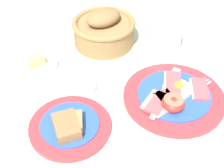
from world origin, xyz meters
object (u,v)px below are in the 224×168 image
Objects in this scene: teaspoon_by_saucer at (200,67)px; teaspoon_near_cup at (85,75)px; bread_plate at (70,126)px; butter_dish at (37,65)px; bread_basket at (104,29)px; sugar_cup at (165,36)px; teaspoon_stray at (192,65)px; breakfast_plate at (174,96)px; fork_on_cloth at (174,161)px.

teaspoon_by_saucer and teaspoon_near_cup have the same top height.
bread_plate is 0.24m from butter_dish.
bread_basket is 0.17m from teaspoon_near_cup.
teaspoon_by_saucer is (0.40, -0.16, -0.00)m from butter_dish.
bread_plate is 1.91× the size of sugar_cup.
teaspoon_near_cup and teaspoon_stray have the same top height.
teaspoon_stray is at bearing -45.69° from bread_basket.
butter_dish reaches higher than teaspoon_by_saucer.
bread_basket is 1.07× the size of teaspoon_stray.
breakfast_plate is at bearing 0.70° from bread_plate.
teaspoon_stray is (0.03, -0.11, -0.03)m from sugar_cup.
bread_basket reaches higher than breakfast_plate.
bread_plate is 0.34m from bread_basket.
teaspoon_near_cup is at bearing 138.65° from breakfast_plate.
teaspoon_near_cup is at bearing -36.97° from butter_dish.
sugar_cup is at bearing 92.85° from teaspoon_near_cup.
breakfast_plate is 1.35× the size of bread_plate.
teaspoon_near_cup is (0.11, -0.08, -0.00)m from butter_dish.
teaspoon_stray is at bearing -52.60° from teaspoon_by_saucer.
bread_plate is 0.96× the size of fork_on_cloth.
fork_on_cloth is at bearing -41.02° from bread_plate.
sugar_cup reaches higher than teaspoon_near_cup.
bread_plate is 0.99× the size of bread_basket.
sugar_cup reaches higher than breakfast_plate.
butter_dish is 0.57× the size of teaspoon_near_cup.
teaspoon_near_cup is at bearing -127.35° from bread_basket.
bread_plate is at bearing -121.92° from bread_basket.
butter_dish is at bearing 140.26° from breakfast_plate.
bread_basket is (0.18, 0.28, 0.03)m from bread_plate.
teaspoon_stray is (-0.01, 0.01, 0.00)m from teaspoon_by_saucer.
fork_on_cloth is at bearing 9.56° from teaspoon_near_cup.
butter_dish is at bearing 174.20° from sugar_cup.
breakfast_plate reaches higher than teaspoon_stray.
fork_on_cloth is at bearing -90.52° from bread_basket.
butter_dish is at bearing -134.33° from teaspoon_near_cup.
teaspoon_stray is 0.31m from fork_on_cloth.
breakfast_plate is 0.14m from teaspoon_stray.
bread_plate reaches higher than teaspoon_near_cup.
teaspoon_by_saucer is 0.31m from teaspoon_near_cup.
teaspoon_near_cup is 0.29m from teaspoon_stray.
bread_basket reaches higher than teaspoon_near_cup.
teaspoon_by_saucer is at bearing 80.11° from teaspoon_stray.
sugar_cup is 0.13m from teaspoon_by_saucer.
butter_dish is at bearing -53.51° from fork_on_cloth.
teaspoon_near_cup is (-0.10, -0.13, -0.04)m from bread_basket.
breakfast_plate is 2.58× the size of sugar_cup.
breakfast_plate reaches higher than teaspoon_by_saucer.
teaspoon_by_saucer and teaspoon_stray have the same top height.
butter_dish reaches higher than teaspoon_stray.
breakfast_plate reaches higher than butter_dish.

